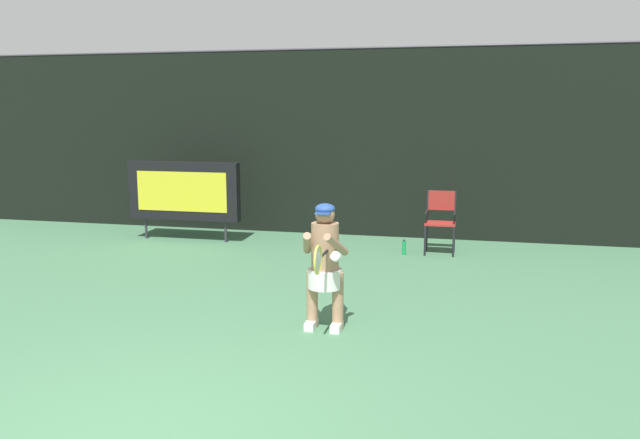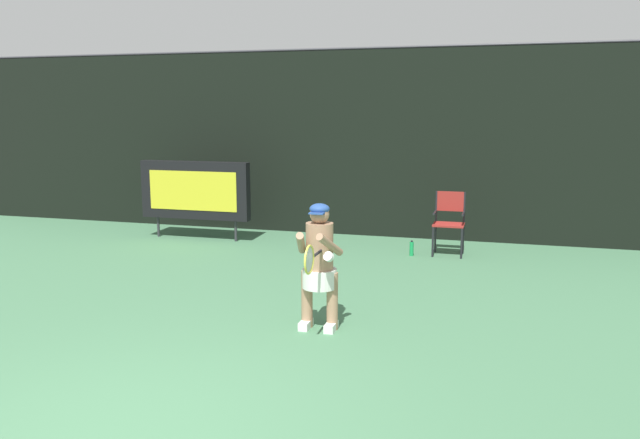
{
  "view_description": "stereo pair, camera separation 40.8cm",
  "coord_description": "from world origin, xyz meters",
  "views": [
    {
      "loc": [
        2.4,
        -3.91,
        2.48
      ],
      "look_at": [
        0.51,
        4.13,
        1.05
      ],
      "focal_mm": 35.91,
      "sensor_mm": 36.0,
      "label": 1
    },
    {
      "loc": [
        2.8,
        -3.81,
        2.48
      ],
      "look_at": [
        0.51,
        4.13,
        1.05
      ],
      "focal_mm": 35.91,
      "sensor_mm": 36.0,
      "label": 2
    }
  ],
  "objects": [
    {
      "name": "tennis_racket",
      "position": [
        0.91,
        2.36,
        0.95
      ],
      "size": [
        0.03,
        0.6,
        0.31
      ],
      "rotation": [
        0.0,
        0.0,
        0.05
      ],
      "color": "black"
    },
    {
      "name": "water_bottle",
      "position": [
        1.35,
        6.9,
        0.12
      ],
      "size": [
        0.07,
        0.07,
        0.27
      ],
      "color": "#1A924A",
      "rests_on": "ground"
    },
    {
      "name": "scoreboard",
      "position": [
        -2.87,
        7.21,
        0.95
      ],
      "size": [
        2.2,
        0.21,
        1.5
      ],
      "color": "black",
      "rests_on": "ground"
    },
    {
      "name": "tennis_player",
      "position": [
        0.85,
        2.92,
        0.78
      ],
      "size": [
        0.53,
        0.61,
        1.45
      ],
      "color": "white",
      "rests_on": "ground"
    },
    {
      "name": "umpire_chair",
      "position": [
        1.94,
        7.19,
        0.62
      ],
      "size": [
        0.52,
        0.44,
        1.08
      ],
      "color": "black",
      "rests_on": "ground"
    },
    {
      "name": "backdrop_screen",
      "position": [
        0.0,
        8.5,
        1.81
      ],
      "size": [
        18.0,
        0.12,
        3.66
      ],
      "color": "black",
      "rests_on": "ground"
    }
  ]
}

